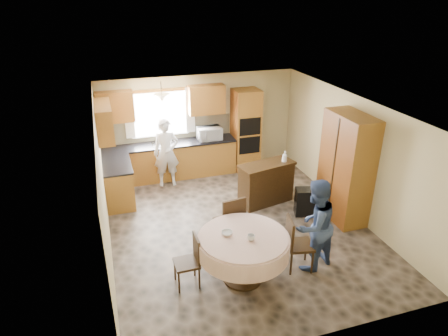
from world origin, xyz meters
TOP-DOWN VIEW (x-y plane):
  - floor at (0.00, 0.00)m, footprint 5.00×6.00m
  - ceiling at (0.00, 0.00)m, footprint 5.00×6.00m
  - wall_back at (0.00, 3.00)m, footprint 5.00×0.02m
  - wall_front at (0.00, -3.00)m, footprint 5.00×0.02m
  - wall_left at (-2.50, 0.00)m, footprint 0.02×6.00m
  - wall_right at (2.50, 0.00)m, footprint 0.02×6.00m
  - window at (-1.00, 2.98)m, footprint 1.40×0.03m
  - curtain_left at (-1.75, 2.93)m, footprint 0.22×0.02m
  - curtain_right at (-0.25, 2.93)m, footprint 0.22×0.02m
  - base_cab_back at (-0.85, 2.70)m, footprint 3.30×0.60m
  - counter_back at (-0.85, 2.70)m, footprint 3.30×0.64m
  - base_cab_left at (-2.20, 1.80)m, footprint 0.60×1.20m
  - counter_left at (-2.20, 1.80)m, footprint 0.64×1.20m
  - backsplash at (-0.85, 2.99)m, footprint 3.30×0.02m
  - wall_cab_left at (-2.05, 2.83)m, footprint 0.85×0.33m
  - wall_cab_right at (0.15, 2.83)m, footprint 0.90×0.33m
  - wall_cab_side at (-2.33, 1.80)m, footprint 0.33×1.20m
  - oven_tower at (1.15, 2.69)m, footprint 0.66×0.62m
  - oven_upper at (1.15, 2.38)m, footprint 0.56×0.01m
  - oven_lower at (1.15, 2.38)m, footprint 0.56×0.01m
  - pendant at (-1.00, 2.50)m, footprint 0.36×0.36m
  - sideboard at (0.93, 0.75)m, footprint 1.33×0.77m
  - space_heater at (1.53, 0.01)m, footprint 0.50×0.42m
  - cupboard at (2.22, -0.27)m, footprint 0.59×1.17m
  - dining_table at (-0.45, -1.54)m, footprint 1.48×1.48m
  - chair_left at (-1.29, -1.39)m, footprint 0.39×0.39m
  - chair_back at (-0.35, -0.65)m, footprint 0.52×0.52m
  - chair_right at (0.50, -1.53)m, footprint 0.50×0.50m
  - framed_picture at (2.47, 0.79)m, footprint 0.06×0.59m
  - microwave at (0.16, 2.65)m, footprint 0.60×0.42m
  - person_sink at (-1.01, 2.30)m, footprint 0.63×0.44m
  - person_dining at (0.80, -1.57)m, footprint 0.97×0.86m
  - bowl_sideboard at (0.62, 0.75)m, footprint 0.24×0.24m
  - bottle_sideboard at (1.34, 0.75)m, footprint 0.14×0.14m
  - cup_table at (-0.38, -1.68)m, footprint 0.14×0.14m
  - bowl_table at (-0.69, -1.42)m, footprint 0.23×0.23m

SIDE VIEW (x-z plane):
  - floor at x=0.00m, z-range -0.01..0.01m
  - space_heater at x=1.53m, z-range 0.00..0.59m
  - base_cab_back at x=-0.85m, z-range 0.00..0.88m
  - base_cab_left at x=-2.20m, z-range 0.00..0.88m
  - sideboard at x=0.93m, z-range 0.00..0.89m
  - chair_left at x=-1.29m, z-range 0.05..0.94m
  - chair_right at x=0.50m, z-range 0.05..1.03m
  - chair_back at x=-0.35m, z-range 0.06..1.13m
  - dining_table at x=-0.45m, z-range 0.24..1.09m
  - oven_lower at x=1.15m, z-range 0.53..0.97m
  - person_dining at x=0.80m, z-range 0.00..1.65m
  - person_sink at x=-1.01m, z-range 0.00..1.67m
  - bowl_table at x=-0.69m, z-range 0.85..0.90m
  - cup_table at x=-0.38m, z-range 0.85..0.94m
  - counter_back at x=-0.85m, z-range 0.88..0.92m
  - counter_left at x=-2.20m, z-range 0.88..0.92m
  - bowl_sideboard at x=0.62m, z-range 0.89..0.94m
  - bottle_sideboard at x=1.34m, z-range 0.89..1.19m
  - oven_tower at x=1.15m, z-range 0.00..2.12m
  - microwave at x=0.16m, z-range 0.92..1.25m
  - cupboard at x=2.22m, z-range 0.00..2.24m
  - backsplash at x=-0.85m, z-range 0.90..1.46m
  - wall_back at x=0.00m, z-range 0.00..2.50m
  - wall_front at x=0.00m, z-range 0.00..2.50m
  - wall_left at x=-2.50m, z-range 0.00..2.50m
  - wall_right at x=2.50m, z-range 0.00..2.50m
  - oven_upper at x=1.15m, z-range 1.02..1.48m
  - framed_picture at x=2.47m, z-range 1.34..1.83m
  - window at x=-1.00m, z-range 1.05..2.15m
  - curtain_left at x=-1.75m, z-range 1.08..2.22m
  - curtain_right at x=-0.25m, z-range 1.08..2.22m
  - wall_cab_left at x=-2.05m, z-range 1.55..2.27m
  - wall_cab_right at x=0.15m, z-range 1.55..2.27m
  - wall_cab_side at x=-2.33m, z-range 1.55..2.27m
  - pendant at x=-1.00m, z-range 2.03..2.21m
  - ceiling at x=0.00m, z-range 2.50..2.50m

